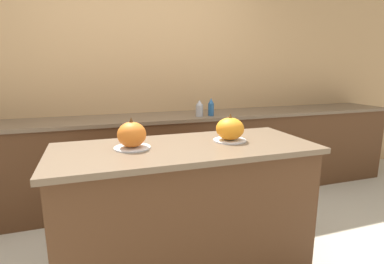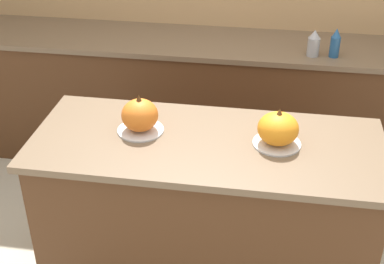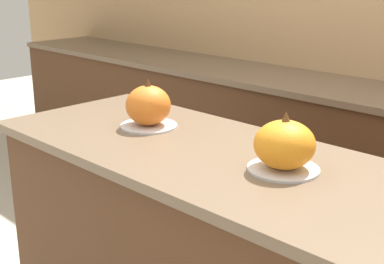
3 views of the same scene
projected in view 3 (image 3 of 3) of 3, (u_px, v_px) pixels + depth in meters
back_counter at (369, 177)px, 2.87m from camera, size 6.00×0.60×0.93m
pumpkin_cake_left at (148, 107)px, 2.05m from camera, size 0.22×0.22×0.19m
pumpkin_cake_right at (284, 146)px, 1.61m from camera, size 0.22×0.22×0.19m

